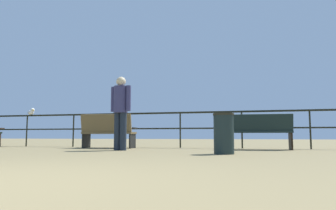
{
  "coord_description": "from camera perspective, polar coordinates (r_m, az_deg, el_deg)",
  "views": [
    {
      "loc": [
        1.9,
        -1.64,
        0.34
      ],
      "look_at": [
        -0.24,
        6.59,
        1.19
      ],
      "focal_mm": 32.92,
      "sensor_mm": 36.0,
      "label": 1
    }
  ],
  "objects": [
    {
      "name": "person_at_railing",
      "position": [
        7.48,
        -8.77,
        -0.51
      ],
      "size": [
        0.55,
        0.34,
        1.77
      ],
      "color": "#1B232F",
      "rests_on": "ground_plane"
    },
    {
      "name": "bench_near_right",
      "position": [
        7.98,
        16.87,
        -4.4
      ],
      "size": [
        1.49,
        0.64,
        0.87
      ],
      "color": "black",
      "rests_on": "ground_plane"
    },
    {
      "name": "seagull_on_rail",
      "position": [
        11.18,
        -24.01,
        -1.17
      ],
      "size": [
        0.42,
        0.3,
        0.22
      ],
      "color": "white",
      "rests_on": "pier_railing"
    },
    {
      "name": "bench_near_left",
      "position": [
        8.83,
        -11.1,
        -4.62
      ],
      "size": [
        1.5,
        0.71,
        0.94
      ],
      "color": "brown",
      "rests_on": "ground_plane"
    },
    {
      "name": "trash_bin",
      "position": [
        5.95,
        10.28,
        -5.21
      ],
      "size": [
        0.4,
        0.4,
        0.77
      ],
      "color": "black",
      "rests_on": "ground_plane"
    },
    {
      "name": "pier_railing",
      "position": [
        8.94,
        2.28,
        -3.06
      ],
      "size": [
        20.88,
        0.05,
        1.04
      ],
      "color": "black",
      "rests_on": "ground_plane"
    }
  ]
}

